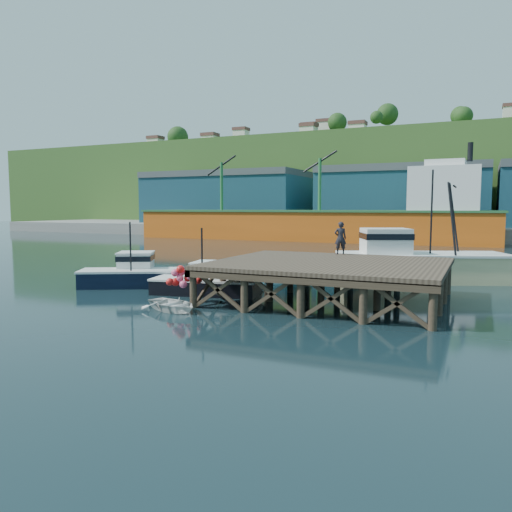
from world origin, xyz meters
The scene contains 12 objects.
ground centered at (0.00, 0.00, 0.00)m, with size 300.00×300.00×0.00m, color black.
wharf centered at (5.50, -0.19, 1.94)m, with size 12.00×10.00×2.62m.
far_quay centered at (0.00, 70.00, 1.00)m, with size 160.00×40.00×2.00m, color gray.
warehouse_left centered at (-35.00, 65.00, 6.50)m, with size 32.00×16.00×9.00m, color #1A4656.
warehouse_mid centered at (0.00, 65.00, 6.50)m, with size 28.00×16.00×9.00m, color #1A4656.
cargo_ship centered at (-8.46, 48.00, 3.31)m, with size 55.50×10.00×13.75m.
hillside centered at (0.00, 100.00, 11.00)m, with size 220.00×50.00×22.00m, color #2D511E.
boat_navy centered at (-7.43, -0.20, 0.83)m, with size 6.97×5.26×4.14m.
boat_black centered at (-1.67, -0.76, 0.71)m, with size 6.60×5.48×3.88m.
trawler centered at (9.00, 9.44, 1.55)m, with size 11.93×8.05×7.53m.
dinghy centered at (-0.70, -5.80, 0.33)m, with size 2.24×3.14×0.65m, color white.
dockworker centered at (4.89, 4.40, 3.14)m, with size 0.74×0.49×2.03m, color black.
Camera 1 is at (12.91, -25.91, 5.01)m, focal length 35.00 mm.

